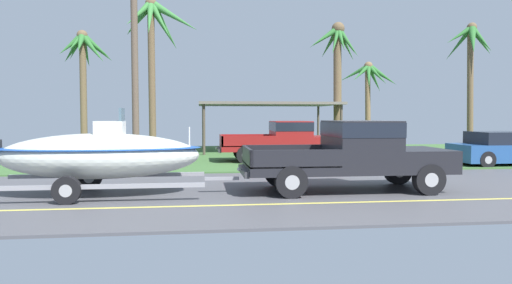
{
  "coord_description": "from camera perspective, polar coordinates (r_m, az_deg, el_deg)",
  "views": [
    {
      "loc": [
        -4.41,
        -12.03,
        2.02
      ],
      "look_at": [
        -2.96,
        -0.11,
        1.33
      ],
      "focal_mm": 32.12,
      "sensor_mm": 36.0,
      "label": 1
    }
  ],
  "objects": [
    {
      "name": "parked_pickup_background",
      "position": [
        20.1,
        4.21,
        0.37
      ],
      "size": [
        5.61,
        1.98,
        1.79
      ],
      "color": "maroon",
      "rests_on": "ground"
    },
    {
      "name": "palm_tree_far_right",
      "position": [
        26.24,
        -20.57,
        9.79
      ],
      "size": [
        2.77,
        3.16,
        6.54
      ],
      "color": "brown",
      "rests_on": "ground"
    },
    {
      "name": "boat_on_trailer",
      "position": [
        12.22,
        -18.92,
        -1.6
      ],
      "size": [
        6.3,
        2.42,
        2.21
      ],
      "color": "gray",
      "rests_on": "ground"
    },
    {
      "name": "carport_awning",
      "position": [
        25.82,
        1.4,
        4.63
      ],
      "size": [
        7.64,
        5.2,
        2.75
      ],
      "color": "#4C4238",
      "rests_on": "ground"
    },
    {
      "name": "ground",
      "position": [
        20.98,
        5.23,
        -2.29
      ],
      "size": [
        36.0,
        22.0,
        0.11
      ],
      "color": "#4C4C51"
    },
    {
      "name": "parked_sedan_near",
      "position": [
        21.23,
        28.79,
        -0.77
      ],
      "size": [
        4.42,
        1.95,
        1.38
      ],
      "color": "#234C89",
      "rests_on": "ground"
    },
    {
      "name": "pickup_truck_towing",
      "position": [
        12.69,
        12.67,
        -1.19
      ],
      "size": [
        5.68,
        2.15,
        1.89
      ],
      "color": "black",
      "rests_on": "ground"
    },
    {
      "name": "palm_tree_mid",
      "position": [
        26.17,
        25.23,
        9.81
      ],
      "size": [
        2.74,
        2.8,
        6.77
      ],
      "color": "brown",
      "rests_on": "ground"
    },
    {
      "name": "utility_pole",
      "position": [
        17.13,
        -14.88,
        10.75
      ],
      "size": [
        0.24,
        1.8,
        8.25
      ],
      "color": "brown",
      "rests_on": "ground"
    },
    {
      "name": "palm_tree_near_left",
      "position": [
        25.56,
        10.06,
        10.22
      ],
      "size": [
        2.97,
        2.99,
        7.09
      ],
      "color": "brown",
      "rests_on": "ground"
    },
    {
      "name": "palm_tree_far_left",
      "position": [
        28.97,
        13.92,
        7.26
      ],
      "size": [
        3.49,
        2.97,
        5.33
      ],
      "color": "brown",
      "rests_on": "ground"
    },
    {
      "name": "palm_tree_near_right",
      "position": [
        19.73,
        -12.72,
        13.16
      ],
      "size": [
        3.35,
        3.01,
        6.83
      ],
      "color": "brown",
      "rests_on": "ground"
    }
  ]
}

